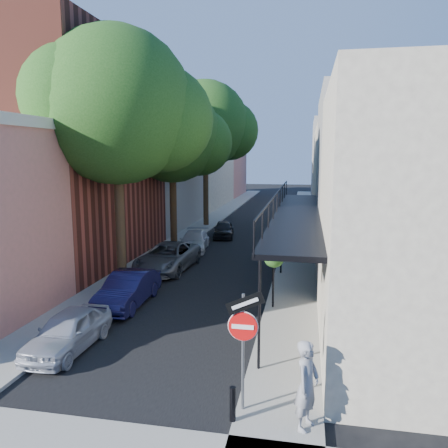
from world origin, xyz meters
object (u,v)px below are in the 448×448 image
at_px(parked_car_c, 168,257).
at_px(pedestrian, 307,385).
at_px(sign_post, 243,331).
at_px(parked_car_e, 224,229).
at_px(oak_near, 128,110).
at_px(parked_car_b, 128,289).
at_px(parked_car_d, 194,241).
at_px(oak_mid, 179,136).
at_px(parked_car_a, 68,331).
at_px(oak_far, 211,126).
at_px(bollard, 233,404).

distance_m(parked_car_c, pedestrian, 14.22).
relative_size(sign_post, parked_car_e, 0.86).
distance_m(oak_near, parked_car_e, 14.24).
relative_size(parked_car_b, pedestrian, 2.05).
bearing_deg(parked_car_e, pedestrian, -82.30).
distance_m(parked_car_c, parked_car_e, 9.54).
height_order(parked_car_b, parked_car_d, parked_car_b).
xyz_separation_m(oak_near, parked_car_c, (0.83, 2.60, -7.18)).
relative_size(oak_mid, parked_car_b, 2.52).
xyz_separation_m(parked_car_b, parked_car_c, (-0.12, 5.45, 0.03)).
bearing_deg(parked_car_a, oak_near, 97.44).
distance_m(oak_near, oak_far, 17.01).
height_order(sign_post, pedestrian, sign_post).
bearing_deg(sign_post, oak_far, 103.91).
relative_size(sign_post, parked_car_b, 0.74).
distance_m(parked_car_a, parked_car_c, 9.57).
bearing_deg(oak_mid, parked_car_d, -27.07).
height_order(parked_car_e, pedestrian, pedestrian).
height_order(oak_near, parked_car_e, oak_near).
bearing_deg(bollard, pedestrian, 2.29).
bearing_deg(parked_car_b, sign_post, -49.24).
relative_size(parked_car_a, pedestrian, 1.83).
bearing_deg(parked_car_e, parked_car_b, -101.57).
relative_size(oak_mid, parked_car_e, 2.93).
bearing_deg(bollard, parked_car_b, 128.03).
relative_size(bollard, parked_car_b, 0.20).
relative_size(oak_mid, oak_far, 0.86).
bearing_deg(oak_mid, parked_car_e, 63.83).
bearing_deg(sign_post, parked_car_a, 158.03).
xyz_separation_m(sign_post, parked_car_b, (-5.57, 6.44, -1.37)).
bearing_deg(sign_post, pedestrian, -15.80).
distance_m(oak_mid, parked_car_c, 8.37).
bearing_deg(oak_near, bollard, -56.88).
bearing_deg(sign_post, parked_car_e, 102.04).
relative_size(oak_near, parked_car_b, 2.82).
relative_size(oak_near, oak_far, 0.96).
height_order(oak_far, parked_car_c, oak_far).
bearing_deg(pedestrian, oak_mid, 47.03).
bearing_deg(oak_far, oak_mid, -90.41).
bearing_deg(oak_mid, bollard, -70.10).
bearing_deg(oak_near, parked_car_e, 80.75).
bearing_deg(parked_car_e, bollard, -86.31).
bearing_deg(bollard, oak_near, 123.12).
xyz_separation_m(parked_car_a, parked_car_c, (0.07, 9.57, 0.08)).
bearing_deg(oak_mid, pedestrian, -65.59).
bearing_deg(parked_car_c, oak_far, 96.50).
bearing_deg(pedestrian, parked_car_b, 68.27).
bearing_deg(parked_car_c, parked_car_b, -85.46).
distance_m(oak_mid, pedestrian, 20.29).
bearing_deg(parked_car_c, parked_car_a, -87.17).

